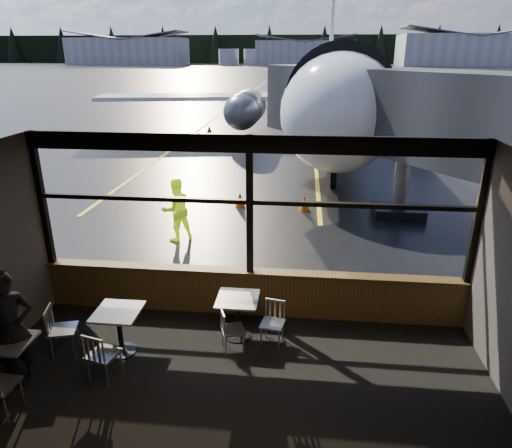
% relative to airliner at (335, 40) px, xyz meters
% --- Properties ---
extents(ground_plane, '(520.00, 520.00, 0.00)m').
position_rel_airliner_xyz_m(ground_plane, '(-2.47, 98.82, -5.47)').
color(ground_plane, black).
rests_on(ground_plane, ground).
extents(carpet_floor, '(8.00, 6.00, 0.01)m').
position_rel_airliner_xyz_m(carpet_floor, '(-2.47, -24.18, -5.46)').
color(carpet_floor, black).
rests_on(carpet_floor, ground).
extents(ceiling, '(8.00, 6.00, 0.04)m').
position_rel_airliner_xyz_m(ceiling, '(-2.47, -24.18, -1.97)').
color(ceiling, '#38332D').
rests_on(ceiling, ground).
extents(window_sill, '(8.00, 0.28, 0.90)m').
position_rel_airliner_xyz_m(window_sill, '(-2.47, -21.18, -5.02)').
color(window_sill, '#4D3417').
rests_on(window_sill, ground).
extents(window_header, '(8.00, 0.18, 0.30)m').
position_rel_airliner_xyz_m(window_header, '(-2.47, -21.18, -2.12)').
color(window_header, black).
rests_on(window_header, ground).
extents(mullion_left, '(0.12, 0.12, 2.60)m').
position_rel_airliner_xyz_m(mullion_left, '(-6.42, -21.18, -3.27)').
color(mullion_left, black).
rests_on(mullion_left, ground).
extents(mullion_centre, '(0.12, 0.12, 2.60)m').
position_rel_airliner_xyz_m(mullion_centre, '(-2.47, -21.18, -3.27)').
color(mullion_centre, black).
rests_on(mullion_centre, ground).
extents(mullion_right, '(0.12, 0.12, 2.60)m').
position_rel_airliner_xyz_m(mullion_right, '(1.48, -21.18, -3.27)').
color(mullion_right, black).
rests_on(mullion_right, ground).
extents(window_transom, '(8.00, 0.10, 0.08)m').
position_rel_airliner_xyz_m(window_transom, '(-2.47, -21.18, -3.17)').
color(window_transom, black).
rests_on(window_transom, ground).
extents(airliner, '(31.02, 36.79, 10.95)m').
position_rel_airliner_xyz_m(airliner, '(0.00, 0.00, 0.00)').
color(airliner, white).
rests_on(airliner, ground_plane).
extents(jet_bridge, '(9.21, 11.26, 4.91)m').
position_rel_airliner_xyz_m(jet_bridge, '(1.13, -15.68, -3.02)').
color(jet_bridge, '#2C2C2F').
rests_on(jet_bridge, ground_plane).
extents(cafe_table_near, '(0.72, 0.72, 0.79)m').
position_rel_airliner_xyz_m(cafe_table_near, '(-2.60, -22.00, -5.08)').
color(cafe_table_near, gray).
rests_on(cafe_table_near, carpet_floor).
extents(cafe_table_mid, '(0.74, 0.74, 0.81)m').
position_rel_airliner_xyz_m(cafe_table_mid, '(-4.51, -22.65, -5.07)').
color(cafe_table_mid, '#A39C96').
rests_on(cafe_table_mid, carpet_floor).
extents(cafe_table_left, '(0.66, 0.66, 0.73)m').
position_rel_airliner_xyz_m(cafe_table_left, '(-5.87, -23.53, -5.11)').
color(cafe_table_left, gray).
rests_on(cafe_table_left, carpet_floor).
extents(chair_near_w, '(0.56, 0.56, 0.80)m').
position_rel_airliner_xyz_m(chair_near_w, '(-2.63, -22.39, -5.07)').
color(chair_near_w, '#B7B1A5').
rests_on(chair_near_w, carpet_floor).
extents(chair_near_n, '(0.51, 0.51, 0.81)m').
position_rel_airliner_xyz_m(chair_near_n, '(-1.97, -22.16, -5.07)').
color(chair_near_n, '#B0AA9F').
rests_on(chair_near_n, carpet_floor).
extents(chair_mid_s, '(0.59, 0.59, 0.89)m').
position_rel_airliner_xyz_m(chair_mid_s, '(-4.50, -23.33, -5.03)').
color(chair_mid_s, beige).
rests_on(chair_mid_s, carpet_floor).
extents(chair_mid_w, '(0.60, 0.60, 0.89)m').
position_rel_airliner_xyz_m(chair_mid_w, '(-5.45, -22.76, -5.03)').
color(chair_mid_w, beige).
rests_on(chair_mid_w, carpet_floor).
extents(chair_left_s, '(0.53, 0.53, 0.92)m').
position_rel_airliner_xyz_m(chair_left_s, '(-5.64, -24.17, -5.01)').
color(chair_left_s, beige).
rests_on(chair_left_s, carpet_floor).
extents(passenger, '(0.80, 0.69, 1.85)m').
position_rel_airliner_xyz_m(passenger, '(-5.82, -23.47, -4.55)').
color(passenger, black).
rests_on(passenger, carpet_floor).
extents(ground_crew, '(1.05, 1.02, 1.71)m').
position_rel_airliner_xyz_m(ground_crew, '(-4.89, -17.62, -4.62)').
color(ground_crew, '#BFF219').
rests_on(ground_crew, ground_plane).
extents(cone_nose, '(0.35, 0.35, 0.49)m').
position_rel_airliner_xyz_m(cone_nose, '(-1.46, -14.80, -5.23)').
color(cone_nose, '#FF4D08').
rests_on(cone_nose, ground_plane).
extents(cone_wing, '(0.39, 0.39, 0.54)m').
position_rel_airliner_xyz_m(cone_wing, '(-7.50, -0.53, -5.21)').
color(cone_wing, '#FF6708').
rests_on(cone_wing, ground_plane).
extents(hangar_left, '(45.00, 18.00, 11.00)m').
position_rel_airliner_xyz_m(hangar_left, '(-72.47, 158.82, 0.03)').
color(hangar_left, silver).
rests_on(hangar_left, ground_plane).
extents(hangar_mid, '(38.00, 15.00, 10.00)m').
position_rel_airliner_xyz_m(hangar_mid, '(-2.47, 163.82, -0.47)').
color(hangar_mid, silver).
rests_on(hangar_mid, ground_plane).
extents(hangar_right, '(50.00, 20.00, 12.00)m').
position_rel_airliner_xyz_m(hangar_right, '(57.53, 156.82, 0.53)').
color(hangar_right, silver).
rests_on(hangar_right, ground_plane).
extents(fuel_tank_a, '(8.00, 8.00, 6.00)m').
position_rel_airliner_xyz_m(fuel_tank_a, '(-32.47, 160.82, -2.47)').
color(fuel_tank_a, silver).
rests_on(fuel_tank_a, ground_plane).
extents(fuel_tank_b, '(8.00, 8.00, 6.00)m').
position_rel_airliner_xyz_m(fuel_tank_b, '(-22.47, 160.82, -2.47)').
color(fuel_tank_b, silver).
rests_on(fuel_tank_b, ground_plane).
extents(fuel_tank_c, '(8.00, 8.00, 6.00)m').
position_rel_airliner_xyz_m(fuel_tank_c, '(-12.47, 160.82, -2.47)').
color(fuel_tank_c, silver).
rests_on(fuel_tank_c, ground_plane).
extents(treeline, '(360.00, 3.00, 12.00)m').
position_rel_airliner_xyz_m(treeline, '(-2.47, 188.82, 0.53)').
color(treeline, black).
rests_on(treeline, ground_plane).
extents(cone_extra, '(0.35, 0.35, 0.49)m').
position_rel_airliner_xyz_m(cone_extra, '(-3.58, -14.67, -5.23)').
color(cone_extra, '#CB4206').
rests_on(cone_extra, ground_plane).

